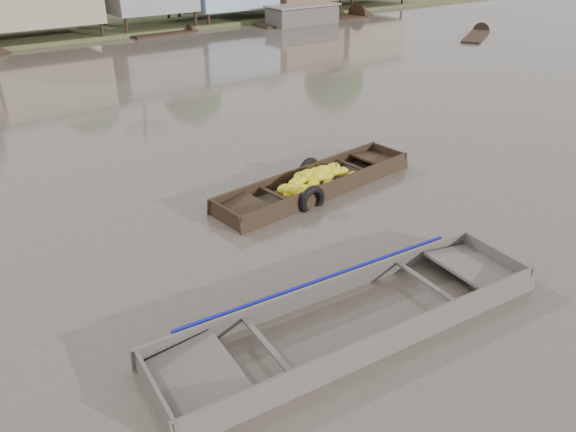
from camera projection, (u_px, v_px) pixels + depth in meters
ground at (312, 262)px, 11.65m from camera, size 120.00×120.00×0.00m
banana_boat at (314, 184)px, 14.74m from camera, size 6.14×2.00×0.85m
viewer_boat at (353, 321)px, 9.83m from camera, size 7.45×2.55×0.59m
distant_boats at (227, 30)px, 35.95m from camera, size 48.19×14.40×1.38m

